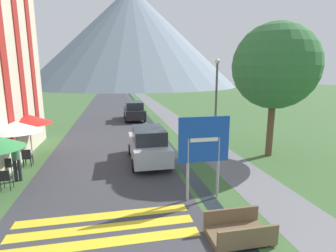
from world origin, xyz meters
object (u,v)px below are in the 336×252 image
at_px(cafe_chair_near_right, 5,178).
at_px(person_standing_terrace, 16,158).
at_px(road_sign, 204,146).
at_px(cafe_umbrella_rear_red, 29,119).
at_px(footbridge, 239,232).
at_px(streetlamp, 216,98).
at_px(cafe_chair_middle, 8,165).
at_px(parked_car_far, 134,111).
at_px(cafe_umbrella_middle_white, 15,127).
at_px(tree_by_path, 275,66).
at_px(parked_car_near, 148,145).
at_px(cafe_chair_far_left, 27,156).
at_px(cafe_chair_far_right, 27,157).

xyz_separation_m(cafe_chair_near_right, person_standing_terrace, (0.14, 0.92, 0.51)).
bearing_deg(road_sign, cafe_umbrella_rear_red, 138.82).
distance_m(footbridge, streetlamp, 8.83).
relative_size(cafe_chair_middle, streetlamp, 0.16).
distance_m(parked_car_far, cafe_umbrella_middle_white, 14.57).
height_order(person_standing_terrace, tree_by_path, tree_by_path).
distance_m(cafe_chair_middle, person_standing_terrace, 1.05).
relative_size(parked_car_far, streetlamp, 0.81).
distance_m(road_sign, cafe_umbrella_rear_red, 10.08).
height_order(road_sign, cafe_chair_middle, road_sign).
height_order(parked_car_near, tree_by_path, tree_by_path).
xyz_separation_m(parked_car_far, cafe_chair_far_left, (-6.23, -11.94, -0.40)).
distance_m(parked_car_far, tree_by_path, 14.93).
distance_m(road_sign, streetlamp, 6.21).
bearing_deg(cafe_chair_far_right, streetlamp, -15.25).
xyz_separation_m(cafe_chair_far_right, person_standing_terrace, (0.14, -1.75, 0.51)).
bearing_deg(road_sign, cafe_chair_far_left, 145.16).
distance_m(parked_car_near, cafe_chair_middle, 6.46).
height_order(parked_car_near, cafe_umbrella_rear_red, cafe_umbrella_rear_red).
bearing_deg(tree_by_path, parked_car_far, 116.83).
height_order(cafe_umbrella_middle_white, person_standing_terrace, cafe_umbrella_middle_white).
distance_m(parked_car_far, cafe_chair_far_left, 13.47).
height_order(footbridge, person_standing_terrace, person_standing_terrace).
relative_size(cafe_chair_near_right, cafe_umbrella_rear_red, 0.35).
xyz_separation_m(footbridge, cafe_chair_middle, (-8.02, 6.32, 0.29)).
xyz_separation_m(footbridge, person_standing_terrace, (-7.40, 5.64, 0.79)).
xyz_separation_m(person_standing_terrace, tree_by_path, (12.55, 1.05, 3.87)).
relative_size(cafe_chair_far_right, cafe_umbrella_rear_red, 0.35).
height_order(cafe_chair_near_right, person_standing_terrace, person_standing_terrace).
xyz_separation_m(parked_car_near, cafe_chair_middle, (-6.42, -0.66, -0.40)).
bearing_deg(streetlamp, cafe_umbrella_rear_red, 173.70).
xyz_separation_m(parked_car_near, tree_by_path, (6.74, -0.28, 3.98)).
distance_m(road_sign, cafe_chair_near_right, 7.82).
bearing_deg(streetlamp, cafe_chair_far_right, -176.65).
height_order(road_sign, cafe_chair_far_right, road_sign).
distance_m(cafe_chair_far_left, streetlamp, 10.35).
bearing_deg(cafe_chair_far_left, cafe_chair_near_right, -112.35).
bearing_deg(footbridge, cafe_chair_far_left, 134.95).
relative_size(road_sign, parked_car_near, 0.72).
bearing_deg(cafe_umbrella_middle_white, cafe_chair_near_right, -89.07).
distance_m(parked_car_near, tree_by_path, 7.84).
height_order(parked_car_far, cafe_chair_far_right, parked_car_far).
bearing_deg(cafe_chair_middle, tree_by_path, 3.96).
bearing_deg(person_standing_terrace, cafe_chair_far_right, 94.42).
relative_size(parked_car_near, streetlamp, 0.80).
bearing_deg(person_standing_terrace, cafe_chair_far_left, 95.16).
height_order(cafe_umbrella_middle_white, streetlamp, streetlamp).
bearing_deg(person_standing_terrace, cafe_umbrella_rear_red, 96.43).
relative_size(road_sign, streetlamp, 0.58).
height_order(footbridge, cafe_chair_far_right, cafe_chair_far_right).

